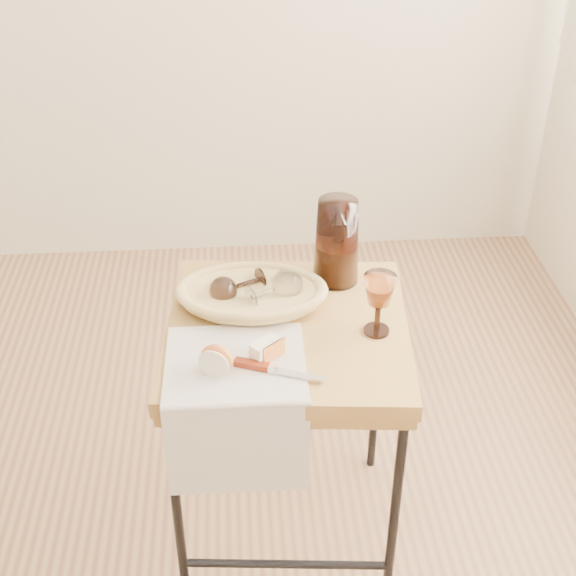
{
  "coord_description": "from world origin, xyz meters",
  "views": [
    {
      "loc": [
        0.44,
        -1.41,
        1.9
      ],
      "look_at": [
        0.55,
        0.13,
        0.87
      ],
      "focal_mm": 49.78,
      "sensor_mm": 36.0,
      "label": 1
    }
  ],
  "objects_px": {
    "side_table": "(287,436)",
    "bread_basket": "(252,296)",
    "goblet_lying_a": "(240,285)",
    "apple_half": "(217,358)",
    "tea_towel": "(235,363)",
    "table_knife": "(276,369)",
    "pitcher": "(337,241)",
    "wine_goblet": "(378,304)",
    "goblet_lying_b": "(272,290)"
  },
  "relations": [
    {
      "from": "goblet_lying_b",
      "to": "pitcher",
      "type": "relative_size",
      "value": 0.48
    },
    {
      "from": "goblet_lying_a",
      "to": "wine_goblet",
      "type": "relative_size",
      "value": 0.71
    },
    {
      "from": "tea_towel",
      "to": "pitcher",
      "type": "distance_m",
      "value": 0.45
    },
    {
      "from": "tea_towel",
      "to": "table_knife",
      "type": "relative_size",
      "value": 1.55
    },
    {
      "from": "tea_towel",
      "to": "bread_basket",
      "type": "bearing_deg",
      "value": 79.62
    },
    {
      "from": "tea_towel",
      "to": "table_knife",
      "type": "height_order",
      "value": "table_knife"
    },
    {
      "from": "side_table",
      "to": "pitcher",
      "type": "height_order",
      "value": "pitcher"
    },
    {
      "from": "bread_basket",
      "to": "apple_half",
      "type": "height_order",
      "value": "apple_half"
    },
    {
      "from": "apple_half",
      "to": "pitcher",
      "type": "bearing_deg",
      "value": 69.83
    },
    {
      "from": "tea_towel",
      "to": "bread_basket",
      "type": "height_order",
      "value": "bread_basket"
    },
    {
      "from": "bread_basket",
      "to": "goblet_lying_b",
      "type": "relative_size",
      "value": 2.59
    },
    {
      "from": "goblet_lying_a",
      "to": "apple_half",
      "type": "xyz_separation_m",
      "value": [
        -0.06,
        -0.28,
        -0.01
      ]
    },
    {
      "from": "bread_basket",
      "to": "goblet_lying_b",
      "type": "height_order",
      "value": "goblet_lying_b"
    },
    {
      "from": "bread_basket",
      "to": "wine_goblet",
      "type": "relative_size",
      "value": 2.1
    },
    {
      "from": "tea_towel",
      "to": "pitcher",
      "type": "bearing_deg",
      "value": 51.96
    },
    {
      "from": "tea_towel",
      "to": "table_knife",
      "type": "distance_m",
      "value": 0.1
    },
    {
      "from": "bread_basket",
      "to": "table_knife",
      "type": "height_order",
      "value": "bread_basket"
    },
    {
      "from": "tea_towel",
      "to": "apple_half",
      "type": "height_order",
      "value": "apple_half"
    },
    {
      "from": "wine_goblet",
      "to": "table_knife",
      "type": "distance_m",
      "value": 0.3
    },
    {
      "from": "goblet_lying_a",
      "to": "goblet_lying_b",
      "type": "relative_size",
      "value": 0.88
    },
    {
      "from": "side_table",
      "to": "goblet_lying_b",
      "type": "relative_size",
      "value": 5.73
    },
    {
      "from": "goblet_lying_a",
      "to": "bread_basket",
      "type": "bearing_deg",
      "value": 127.17
    },
    {
      "from": "side_table",
      "to": "goblet_lying_a",
      "type": "bearing_deg",
      "value": 135.72
    },
    {
      "from": "tea_towel",
      "to": "apple_half",
      "type": "relative_size",
      "value": 4.18
    },
    {
      "from": "tea_towel",
      "to": "goblet_lying_a",
      "type": "relative_size",
      "value": 2.79
    },
    {
      "from": "tea_towel",
      "to": "apple_half",
      "type": "xyz_separation_m",
      "value": [
        -0.04,
        -0.03,
        0.04
      ]
    },
    {
      "from": "side_table",
      "to": "bread_basket",
      "type": "xyz_separation_m",
      "value": [
        -0.08,
        0.1,
        0.4
      ]
    },
    {
      "from": "goblet_lying_b",
      "to": "table_knife",
      "type": "distance_m",
      "value": 0.26
    },
    {
      "from": "bread_basket",
      "to": "pitcher",
      "type": "bearing_deg",
      "value": 26.87
    },
    {
      "from": "bread_basket",
      "to": "goblet_lying_b",
      "type": "bearing_deg",
      "value": -18.72
    },
    {
      "from": "bread_basket",
      "to": "goblet_lying_a",
      "type": "relative_size",
      "value": 2.95
    },
    {
      "from": "bread_basket",
      "to": "table_knife",
      "type": "distance_m",
      "value": 0.28
    },
    {
      "from": "wine_goblet",
      "to": "table_knife",
      "type": "relative_size",
      "value": 0.78
    },
    {
      "from": "bread_basket",
      "to": "table_knife",
      "type": "bearing_deg",
      "value": -78.18
    },
    {
      "from": "pitcher",
      "to": "apple_half",
      "type": "xyz_separation_m",
      "value": [
        -0.31,
        -0.36,
        -0.07
      ]
    },
    {
      "from": "wine_goblet",
      "to": "apple_half",
      "type": "relative_size",
      "value": 2.1
    },
    {
      "from": "pitcher",
      "to": "wine_goblet",
      "type": "relative_size",
      "value": 1.7
    },
    {
      "from": "side_table",
      "to": "bread_basket",
      "type": "distance_m",
      "value": 0.42
    },
    {
      "from": "goblet_lying_a",
      "to": "pitcher",
      "type": "height_order",
      "value": "pitcher"
    },
    {
      "from": "goblet_lying_a",
      "to": "goblet_lying_b",
      "type": "bearing_deg",
      "value": 130.1
    },
    {
      "from": "goblet_lying_a",
      "to": "pitcher",
      "type": "xyz_separation_m",
      "value": [
        0.25,
        0.08,
        0.07
      ]
    },
    {
      "from": "side_table",
      "to": "goblet_lying_a",
      "type": "height_order",
      "value": "goblet_lying_a"
    },
    {
      "from": "goblet_lying_b",
      "to": "apple_half",
      "type": "bearing_deg",
      "value": -146.73
    },
    {
      "from": "tea_towel",
      "to": "wine_goblet",
      "type": "height_order",
      "value": "wine_goblet"
    },
    {
      "from": "bread_basket",
      "to": "goblet_lying_a",
      "type": "distance_m",
      "value": 0.04
    },
    {
      "from": "bread_basket",
      "to": "goblet_lying_a",
      "type": "bearing_deg",
      "value": 156.51
    },
    {
      "from": "bread_basket",
      "to": "table_knife",
      "type": "xyz_separation_m",
      "value": [
        0.04,
        -0.28,
        -0.01
      ]
    },
    {
      "from": "goblet_lying_b",
      "to": "tea_towel",
      "type": "bearing_deg",
      "value": -141.45
    },
    {
      "from": "side_table",
      "to": "wine_goblet",
      "type": "bearing_deg",
      "value": -11.94
    },
    {
      "from": "tea_towel",
      "to": "pitcher",
      "type": "xyz_separation_m",
      "value": [
        0.27,
        0.34,
        0.11
      ]
    }
  ]
}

